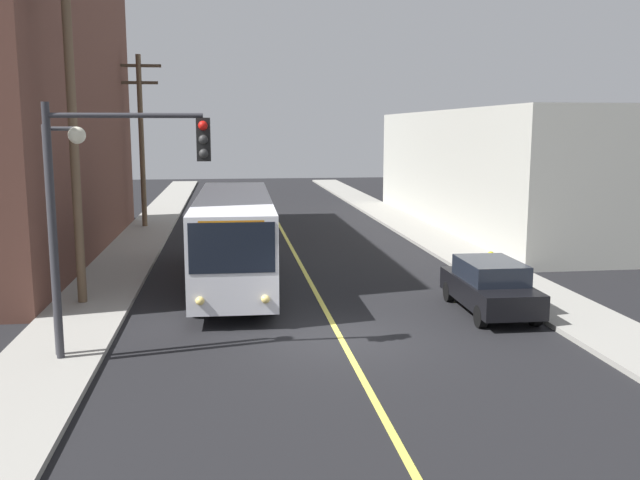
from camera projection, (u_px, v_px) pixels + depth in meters
name	position (u px, v px, depth m)	size (l,w,h in m)	color
ground_plane	(341.00, 339.00, 18.36)	(120.00, 120.00, 0.00)	black
sidewalk_left	(119.00, 269.00, 27.18)	(2.50, 90.00, 0.15)	gray
sidewalk_right	(472.00, 260.00, 29.08)	(2.50, 90.00, 0.15)	gray
lane_stripe_center	(290.00, 245.00, 33.03)	(0.16, 60.00, 0.01)	#D8CC4C
building_right_warehouse	(535.00, 169.00, 39.29)	(12.00, 24.91, 6.52)	#B2B2A8
city_bus	(234.00, 234.00, 24.65)	(2.79, 12.20, 3.20)	silver
parked_car_black	(490.00, 286.00, 20.89)	(1.89, 4.43, 1.62)	black
utility_pole_near	(72.00, 110.00, 20.79)	(2.40, 0.28, 10.84)	brown
utility_pole_mid	(141.00, 133.00, 37.81)	(2.40, 0.28, 9.35)	brown
traffic_signal_left_corner	(119.00, 183.00, 15.97)	(3.75, 0.48, 6.00)	#2D2D33
street_lamp_left	(60.00, 207.00, 16.15)	(0.98, 0.40, 5.50)	#38383D
fire_hydrant	(491.00, 262.00, 25.96)	(0.44, 0.26, 0.84)	red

